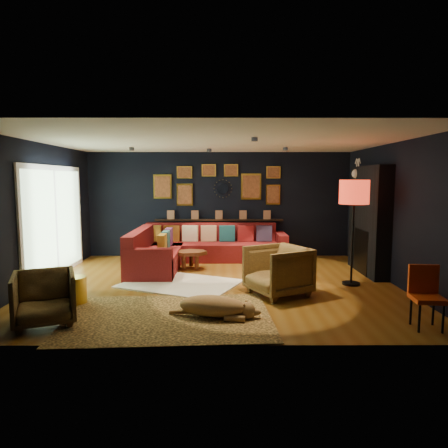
{
  "coord_description": "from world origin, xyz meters",
  "views": [
    {
      "loc": [
        0.09,
        -7.22,
        1.93
      ],
      "look_at": [
        0.12,
        0.3,
        1.09
      ],
      "focal_mm": 32.0,
      "sensor_mm": 36.0,
      "label": 1
    }
  ],
  "objects_px": {
    "armchair_right": "(278,268)",
    "coffee_table": "(191,254)",
    "sectional": "(192,250)",
    "gold_stool": "(76,290)",
    "pouf": "(154,265)",
    "dog": "(212,302)",
    "armchair_left": "(44,295)",
    "orange_chair": "(426,291)",
    "floor_lamp": "(354,196)"
  },
  "relations": [
    {
      "from": "armchair_right",
      "to": "coffee_table",
      "type": "bearing_deg",
      "value": -168.21
    },
    {
      "from": "sectional",
      "to": "gold_stool",
      "type": "distance_m",
      "value": 3.37
    },
    {
      "from": "sectional",
      "to": "pouf",
      "type": "distance_m",
      "value": 1.3
    },
    {
      "from": "pouf",
      "to": "dog",
      "type": "relative_size",
      "value": 0.43
    },
    {
      "from": "armchair_left",
      "to": "dog",
      "type": "relative_size",
      "value": 0.6
    },
    {
      "from": "gold_stool",
      "to": "orange_chair",
      "type": "xyz_separation_m",
      "value": [
        4.94,
        -1.01,
        0.26
      ]
    },
    {
      "from": "pouf",
      "to": "armchair_left",
      "type": "distance_m",
      "value": 2.93
    },
    {
      "from": "pouf",
      "to": "gold_stool",
      "type": "distance_m",
      "value": 2.07
    },
    {
      "from": "pouf",
      "to": "armchair_right",
      "type": "relative_size",
      "value": 0.62
    },
    {
      "from": "coffee_table",
      "to": "pouf",
      "type": "relative_size",
      "value": 1.41
    },
    {
      "from": "pouf",
      "to": "floor_lamp",
      "type": "relative_size",
      "value": 0.29
    },
    {
      "from": "coffee_table",
      "to": "orange_chair",
      "type": "relative_size",
      "value": 0.98
    },
    {
      "from": "coffee_table",
      "to": "armchair_left",
      "type": "distance_m",
      "value": 3.7
    },
    {
      "from": "pouf",
      "to": "gold_stool",
      "type": "bearing_deg",
      "value": -115.75
    },
    {
      "from": "armchair_right",
      "to": "floor_lamp",
      "type": "relative_size",
      "value": 0.47
    },
    {
      "from": "coffee_table",
      "to": "floor_lamp",
      "type": "distance_m",
      "value": 3.57
    },
    {
      "from": "sectional",
      "to": "floor_lamp",
      "type": "bearing_deg",
      "value": -31.16
    },
    {
      "from": "sectional",
      "to": "dog",
      "type": "relative_size",
      "value": 2.63
    },
    {
      "from": "coffee_table",
      "to": "floor_lamp",
      "type": "bearing_deg",
      "value": -22.91
    },
    {
      "from": "coffee_table",
      "to": "sectional",
      "type": "bearing_deg",
      "value": 91.45
    },
    {
      "from": "armchair_left",
      "to": "armchair_right",
      "type": "relative_size",
      "value": 0.86
    },
    {
      "from": "armchair_left",
      "to": "dog",
      "type": "distance_m",
      "value": 2.25
    },
    {
      "from": "armchair_right",
      "to": "dog",
      "type": "distance_m",
      "value": 1.56
    },
    {
      "from": "orange_chair",
      "to": "armchair_left",
      "type": "bearing_deg",
      "value": -176.05
    },
    {
      "from": "gold_stool",
      "to": "floor_lamp",
      "type": "distance_m",
      "value": 5.0
    },
    {
      "from": "coffee_table",
      "to": "armchair_left",
      "type": "xyz_separation_m",
      "value": [
        -1.68,
        -3.29,
        0.07
      ]
    },
    {
      "from": "pouf",
      "to": "floor_lamp",
      "type": "bearing_deg",
      "value": -11.38
    },
    {
      "from": "orange_chair",
      "to": "dog",
      "type": "height_order",
      "value": "orange_chair"
    },
    {
      "from": "coffee_table",
      "to": "floor_lamp",
      "type": "xyz_separation_m",
      "value": [
        3.06,
        -1.29,
        1.31
      ]
    },
    {
      "from": "gold_stool",
      "to": "orange_chair",
      "type": "height_order",
      "value": "orange_chair"
    },
    {
      "from": "orange_chair",
      "to": "gold_stool",
      "type": "bearing_deg",
      "value": 173.76
    },
    {
      "from": "floor_lamp",
      "to": "armchair_right",
      "type": "bearing_deg",
      "value": -156.02
    },
    {
      "from": "pouf",
      "to": "armchair_right",
      "type": "height_order",
      "value": "armchair_right"
    },
    {
      "from": "pouf",
      "to": "dog",
      "type": "height_order",
      "value": "dog"
    },
    {
      "from": "sectional",
      "to": "dog",
      "type": "bearing_deg",
      "value": -81.13
    },
    {
      "from": "dog",
      "to": "pouf",
      "type": "bearing_deg",
      "value": 128.6
    },
    {
      "from": "floor_lamp",
      "to": "dog",
      "type": "relative_size",
      "value": 1.48
    },
    {
      "from": "sectional",
      "to": "floor_lamp",
      "type": "relative_size",
      "value": 1.77
    },
    {
      "from": "armchair_right",
      "to": "dog",
      "type": "relative_size",
      "value": 0.7
    },
    {
      "from": "sectional",
      "to": "coffee_table",
      "type": "bearing_deg",
      "value": -88.55
    },
    {
      "from": "floor_lamp",
      "to": "coffee_table",
      "type": "bearing_deg",
      "value": 157.09
    },
    {
      "from": "floor_lamp",
      "to": "pouf",
      "type": "bearing_deg",
      "value": 168.62
    },
    {
      "from": "coffee_table",
      "to": "orange_chair",
      "type": "distance_m",
      "value": 4.78
    },
    {
      "from": "sectional",
      "to": "dog",
      "type": "distance_m",
      "value": 3.65
    },
    {
      "from": "pouf",
      "to": "orange_chair",
      "type": "relative_size",
      "value": 0.7
    },
    {
      "from": "coffee_table",
      "to": "dog",
      "type": "relative_size",
      "value": 0.61
    },
    {
      "from": "orange_chair",
      "to": "coffee_table",
      "type": "bearing_deg",
      "value": 139.7
    },
    {
      "from": "armchair_right",
      "to": "orange_chair",
      "type": "distance_m",
      "value": 2.27
    },
    {
      "from": "sectional",
      "to": "coffee_table",
      "type": "relative_size",
      "value": 4.28
    },
    {
      "from": "floor_lamp",
      "to": "orange_chair",
      "type": "bearing_deg",
      "value": -82.45
    }
  ]
}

